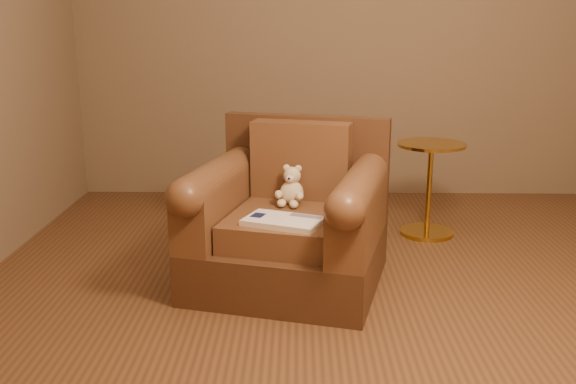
{
  "coord_description": "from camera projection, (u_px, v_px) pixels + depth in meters",
  "views": [
    {
      "loc": [
        -0.3,
        -3.0,
        1.35
      ],
      "look_at": [
        -0.34,
        0.11,
        0.51
      ],
      "focal_mm": 40.0,
      "sensor_mm": 36.0,
      "label": 1
    }
  ],
  "objects": [
    {
      "name": "floor",
      "position": [
        355.0,
        295.0,
        3.24
      ],
      "size": [
        4.0,
        4.0,
        0.0
      ],
      "primitive_type": "plane",
      "color": "brown",
      "rests_on": "ground"
    },
    {
      "name": "guidebook",
      "position": [
        283.0,
        221.0,
        3.08
      ],
      "size": [
        0.42,
        0.34,
        0.03
      ],
      "rotation": [
        0.0,
        0.0,
        -0.38
      ],
      "color": "beige",
      "rests_on": "armchair"
    },
    {
      "name": "teddy_bear",
      "position": [
        291.0,
        189.0,
        3.39
      ],
      "size": [
        0.15,
        0.18,
        0.22
      ],
      "rotation": [
        0.0,
        0.0,
        -0.27
      ],
      "color": "beige",
      "rests_on": "armchair"
    },
    {
      "name": "side_table",
      "position": [
        429.0,
        186.0,
        4.09
      ],
      "size": [
        0.43,
        0.43,
        0.6
      ],
      "color": "gold",
      "rests_on": "floor"
    },
    {
      "name": "armchair",
      "position": [
        290.0,
        222.0,
        3.35
      ],
      "size": [
        1.12,
        1.08,
        0.84
      ],
      "rotation": [
        0.0,
        0.0,
        -0.25
      ],
      "color": "#472A17",
      "rests_on": "floor"
    }
  ]
}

